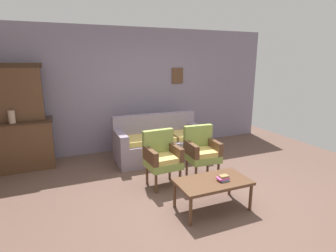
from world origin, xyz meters
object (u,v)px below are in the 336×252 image
object	(u,v)px
vase_on_cabinet	(12,117)
floral_couch	(159,143)
armchair_near_couch_end	(162,156)
coffee_table	(213,183)
armchair_near_cabinet	(201,150)
side_cabinet	(22,145)
book_stack_on_table	(223,178)

from	to	relation	value
vase_on_cabinet	floral_couch	size ratio (longest dim) A/B	0.12
armchair_near_couch_end	coffee_table	world-z (taller)	armchair_near_couch_end
floral_couch	armchair_near_cabinet	bearing A→B (deg)	-73.35
side_cabinet	vase_on_cabinet	xyz separation A→B (m)	(-0.07, -0.18, 0.58)
side_cabinet	coffee_table	world-z (taller)	side_cabinet
side_cabinet	armchair_near_couch_end	xyz separation A→B (m)	(2.17, -1.66, 0.03)
floral_couch	vase_on_cabinet	bearing A→B (deg)	173.13
armchair_near_cabinet	armchair_near_couch_end	bearing A→B (deg)	-178.64
coffee_table	vase_on_cabinet	bearing A→B (deg)	136.69
floral_couch	armchair_near_cabinet	world-z (taller)	same
side_cabinet	floral_couch	xyz separation A→B (m)	(2.57, -0.50, -0.14)
armchair_near_couch_end	book_stack_on_table	size ratio (longest dim) A/B	5.64
floral_couch	armchair_near_cabinet	xyz separation A→B (m)	(0.34, -1.14, 0.17)
floral_couch	coffee_table	bearing A→B (deg)	-91.12
vase_on_cabinet	book_stack_on_table	size ratio (longest dim) A/B	1.41
vase_on_cabinet	armchair_near_cabinet	bearing A→B (deg)	-26.13
side_cabinet	vase_on_cabinet	size ratio (longest dim) A/B	5.12
armchair_near_couch_end	coffee_table	size ratio (longest dim) A/B	0.90
vase_on_cabinet	coffee_table	xyz separation A→B (m)	(2.60, -2.45, -0.67)
side_cabinet	vase_on_cabinet	distance (m)	0.61
floral_couch	coffee_table	world-z (taller)	floral_couch
side_cabinet	coffee_table	bearing A→B (deg)	-46.17
vase_on_cabinet	book_stack_on_table	xyz separation A→B (m)	(2.73, -2.51, -0.59)
floral_couch	coffee_table	size ratio (longest dim) A/B	1.82
vase_on_cabinet	floral_couch	bearing A→B (deg)	-6.87
side_cabinet	armchair_near_couch_end	size ratio (longest dim) A/B	1.28
floral_couch	armchair_near_couch_end	size ratio (longest dim) A/B	2.02
vase_on_cabinet	coffee_table	bearing A→B (deg)	-43.31
vase_on_cabinet	armchair_near_couch_end	distance (m)	2.74
armchair_near_couch_end	armchair_near_cabinet	world-z (taller)	same
vase_on_cabinet	coffee_table	size ratio (longest dim) A/B	0.23
armchair_near_cabinet	book_stack_on_table	size ratio (longest dim) A/B	5.64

